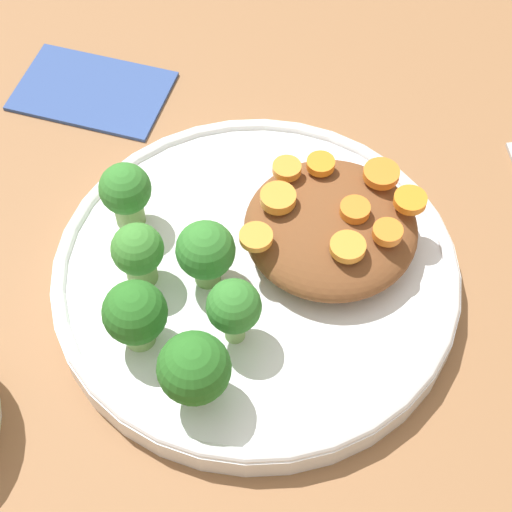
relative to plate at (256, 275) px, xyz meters
The scene contains 19 objects.
ground_plane 0.01m from the plate, ahead, with size 4.00×4.00×0.00m, color #8C603D.
plate is the anchor object (origin of this frame).
stew_mound 0.06m from the plate, 131.17° to the right, with size 0.11×0.11×0.03m, color brown.
broccoli_floret_0 0.08m from the plate, 30.15° to the left, with size 0.03×0.03×0.05m.
broccoli_floret_1 0.06m from the plate, 100.43° to the left, with size 0.03×0.03×0.05m.
broccoli_floret_2 0.09m from the plate, 61.24° to the left, with size 0.04×0.04×0.05m.
broccoli_floret_3 0.05m from the plate, 38.55° to the left, with size 0.04×0.04×0.05m.
broccoli_floret_4 0.10m from the plate, ahead, with size 0.03×0.03×0.05m.
broccoli_floret_5 0.10m from the plate, 94.09° to the left, with size 0.04×0.04×0.05m.
carrot_slice_0 0.08m from the plate, 136.48° to the right, with size 0.02×0.02×0.01m, color orange.
carrot_slice_1 0.08m from the plate, 100.48° to the right, with size 0.02×0.02×0.01m, color orange.
carrot_slice_2 0.07m from the plate, 162.65° to the right, with size 0.02×0.02×0.01m, color orange.
carrot_slice_3 0.05m from the plate, 97.80° to the right, with size 0.02×0.02×0.01m, color orange.
carrot_slice_4 0.04m from the plate, 136.71° to the right, with size 0.02×0.02×0.00m, color orange.
carrot_slice_5 0.11m from the plate, 138.47° to the right, with size 0.02×0.02×0.01m, color orange.
carrot_slice_6 0.10m from the plate, 123.03° to the right, with size 0.02×0.02×0.01m, color orange.
carrot_slice_7 0.09m from the plate, 152.63° to the right, with size 0.02×0.02×0.01m, color orange.
carrot_slice_8 0.07m from the plate, 84.96° to the right, with size 0.02×0.02×0.01m, color orange.
napkin 0.22m from the plate, 29.27° to the right, with size 0.13×0.09×0.01m.
Camera 1 is at (-0.13, 0.28, 0.48)m, focal length 60.00 mm.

